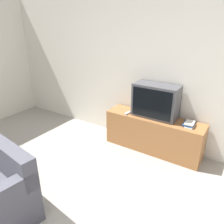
# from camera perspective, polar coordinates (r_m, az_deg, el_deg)

# --- Properties ---
(wall_back) EXTENTS (9.00, 0.06, 2.60)m
(wall_back) POSITION_cam_1_polar(r_m,az_deg,el_deg) (3.89, 7.23, 10.71)
(wall_back) COLOR silver
(wall_back) RESTS_ON ground_plane
(tv_stand) EXTENTS (1.65, 0.43, 0.61)m
(tv_stand) POSITION_cam_1_polar(r_m,az_deg,el_deg) (3.83, 10.68, -5.58)
(tv_stand) COLOR #9E6638
(tv_stand) RESTS_ON ground_plane
(television) EXTENTS (0.74, 0.35, 0.55)m
(television) POSITION_cam_1_polar(r_m,az_deg,el_deg) (3.64, 11.31, 2.85)
(television) COLOR #4C4C51
(television) RESTS_ON tv_stand
(book_stack) EXTENTS (0.16, 0.22, 0.06)m
(book_stack) POSITION_cam_1_polar(r_m,az_deg,el_deg) (3.53, 19.53, -2.98)
(book_stack) COLOR silver
(book_stack) RESTS_ON tv_stand
(remote_on_stand) EXTENTS (0.05, 0.14, 0.02)m
(remote_on_stand) POSITION_cam_1_polar(r_m,az_deg,el_deg) (3.78, 4.06, -0.29)
(remote_on_stand) COLOR #B7B7B7
(remote_on_stand) RESTS_ON tv_stand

